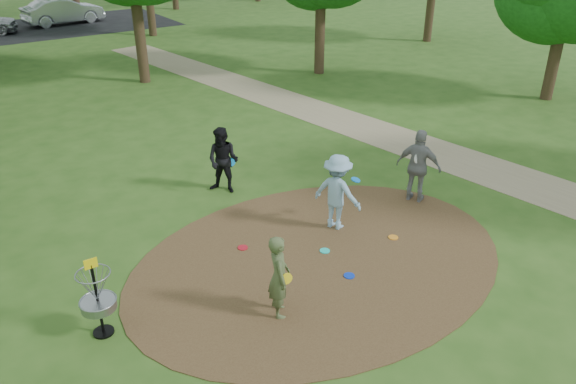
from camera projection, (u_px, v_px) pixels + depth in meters
ground at (320, 260)px, 11.83m from camera, size 100.00×100.00×0.00m
dirt_clearing at (320, 259)px, 11.82m from camera, size 8.40×8.40×0.02m
footpath at (455, 159)px, 16.55m from camera, size 7.55×39.89×0.01m
parking_lot at (56, 26)px, 34.96m from camera, size 14.00×8.00×0.01m
player_observer_with_disc at (279, 276)px, 9.91m from camera, size 0.61×0.70×1.62m
player_throwing_with_disc at (337, 192)px, 12.65m from camera, size 1.25×1.33×1.80m
player_walking_with_disc at (223, 161)px, 14.30m from camera, size 1.04×1.07×1.74m
player_waiting_with_disc at (419, 166)px, 13.80m from camera, size 0.93×1.19×1.89m
disc_ground_cyan at (325, 251)px, 12.08m from camera, size 0.22×0.22×0.02m
disc_ground_blue at (349, 276)px, 11.26m from camera, size 0.22×0.22×0.02m
disc_ground_red at (243, 248)px, 12.19m from camera, size 0.22×0.22×0.02m
car_right at (63, 11)px, 35.34m from camera, size 5.03×2.31×1.60m
disc_ground_orange at (393, 237)px, 12.57m from camera, size 0.22×0.22×0.02m
disc_golf_basket at (96, 292)px, 9.40m from camera, size 0.63×0.63×1.54m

